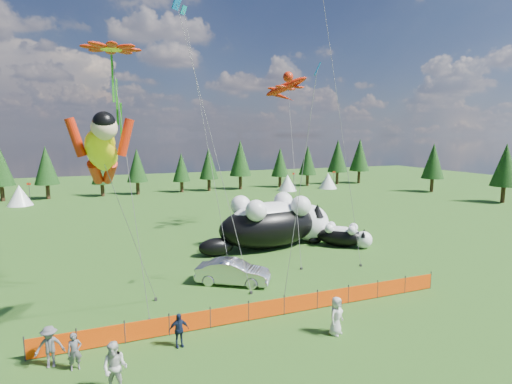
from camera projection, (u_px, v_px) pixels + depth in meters
ground at (247, 296)px, 23.49m from camera, size 160.00×160.00×0.00m
safety_fence at (267, 309)px, 20.65m from camera, size 22.06×0.06×1.10m
tree_line at (151, 169)px, 64.42m from camera, size 90.00×4.00×8.00m
festival_tents at (226, 186)px, 64.14m from camera, size 50.00×3.20×2.80m
cat_large at (275, 222)px, 33.80m from camera, size 12.23×5.53×4.43m
cat_small at (343, 236)px, 33.97m from camera, size 4.50×4.13×1.97m
car at (233, 272)px, 25.39m from camera, size 4.86×3.85×1.55m
spectator_a at (75, 352)px, 16.06m from camera, size 0.61×0.45×1.54m
spectator_b at (115, 368)px, 14.55m from camera, size 1.11×0.93×1.98m
spectator_c at (179, 330)px, 17.81m from camera, size 0.93×0.50×1.56m
spectator_d at (50, 347)px, 16.23m from camera, size 1.13×0.59×1.75m
spectator_e at (336, 316)px, 18.89m from camera, size 1.07×0.95×1.85m
superhero_kite at (102, 152)px, 17.42m from camera, size 4.75×6.07×11.05m
gecko_kite at (286, 87)px, 38.24m from camera, size 7.48×14.84×18.46m
flower_kite at (111, 52)px, 20.74m from camera, size 3.24×4.74×14.15m
diamond_kite_a at (180, 15)px, 26.33m from camera, size 3.33×7.15×19.45m
diamond_kite_c at (316, 82)px, 21.46m from camera, size 2.49×1.03×13.64m
diamond_kite_d at (187, 27)px, 31.47m from camera, size 1.83×7.64×20.50m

